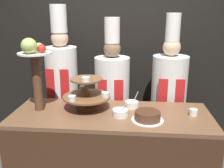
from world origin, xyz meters
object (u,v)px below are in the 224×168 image
tiered_stand (87,93)px  fruit_pedestal (34,63)px  cup_white (193,112)px  serving_bowl_far (132,104)px  serving_bowl_near (120,113)px  chef_center_left (112,93)px  chef_center_right (169,93)px  cake_round (148,116)px  chef_left (62,84)px

tiered_stand → fruit_pedestal: size_ratio=0.66×
cup_white → serving_bowl_far: bearing=165.6°
serving_bowl_near → chef_center_left: bearing=101.3°
tiered_stand → chef_center_right: chef_center_right is taller
cup_white → chef_center_right: size_ratio=0.04×
cup_white → chef_center_right: chef_center_right is taller
cup_white → serving_bowl_far: 0.57m
cup_white → cake_round: bearing=-160.2°
tiered_stand → chef_left: 0.66m
serving_bowl_near → chef_center_right: bearing=53.0°
serving_bowl_far → chef_center_right: size_ratio=0.09×
fruit_pedestal → serving_bowl_near: size_ratio=4.12×
tiered_stand → chef_left: (-0.39, 0.53, -0.07)m
cake_round → serving_bowl_far: (-0.14, 0.29, -0.01)m
tiered_stand → chef_center_left: 0.58m
cup_white → chef_center_right: bearing=103.6°
cake_round → chef_center_left: size_ratio=0.15×
serving_bowl_near → chef_center_left: (-0.13, 0.67, -0.04)m
tiered_stand → serving_bowl_near: 0.38m
serving_bowl_far → cake_round: bearing=-64.6°
tiered_stand → chef_center_left: chef_center_left is taller
fruit_pedestal → serving_bowl_near: fruit_pedestal is taller
chef_center_left → tiered_stand: bearing=-109.9°
fruit_pedestal → cup_white: size_ratio=9.57×
fruit_pedestal → serving_bowl_near: 0.88m
cake_round → chef_left: size_ratio=0.14×
tiered_stand → chef_center_left: (0.19, 0.53, -0.17)m
serving_bowl_far → chef_center_left: size_ratio=0.09×
chef_center_left → cup_white: bearing=-37.1°
fruit_pedestal → serving_bowl_near: bearing=-4.8°
chef_left → chef_center_right: chef_left is taller
cup_white → serving_bowl_near: bearing=-173.0°
chef_left → chef_center_right: size_ratio=1.05×
cake_round → serving_bowl_far: size_ratio=1.70×
serving_bowl_near → chef_center_left: chef_center_left is taller
serving_bowl_near → serving_bowl_far: size_ratio=1.02×
fruit_pedestal → serving_bowl_far: 0.98m
chef_left → chef_center_left: 0.59m
cake_round → chef_left: bearing=142.1°
serving_bowl_far → chef_left: size_ratio=0.08×
fruit_pedestal → chef_center_right: (1.28, 0.61, -0.45)m
fruit_pedestal → chef_center_right: 1.48m
chef_left → chef_center_left: chef_left is taller
tiered_stand → serving_bowl_near: bearing=-23.8°
cup_white → fruit_pedestal: bearing=-179.4°
serving_bowl_far → chef_center_left: bearing=117.2°
serving_bowl_near → chef_left: chef_left is taller
cup_white → tiered_stand: bearing=176.2°
chef_left → cake_round: bearing=-37.9°
cup_white → serving_bowl_far: size_ratio=0.44×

